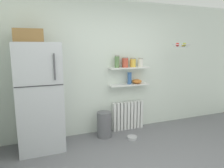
{
  "coord_description": "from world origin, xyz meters",
  "views": [
    {
      "loc": [
        -1.48,
        -1.84,
        1.72
      ],
      "look_at": [
        -0.15,
        1.6,
        1.05
      ],
      "focal_mm": 33.22,
      "sensor_mm": 36.0,
      "label": 1
    }
  ],
  "objects_px": {
    "hanging_fruit_basket": "(181,45)",
    "storage_jar_3": "(141,62)",
    "shelf_bowl": "(137,81)",
    "refrigerator": "(39,95)",
    "storage_jar_0": "(117,62)",
    "vase": "(129,78)",
    "radiator": "(128,115)",
    "pet_food_bowl": "(132,138)",
    "storage_jar_2": "(133,63)",
    "trash_bin": "(104,124)",
    "storage_jar_1": "(125,62)"
  },
  "relations": [
    {
      "from": "pet_food_bowl",
      "to": "vase",
      "type": "bearing_deg",
      "value": 71.99
    },
    {
      "from": "storage_jar_0",
      "to": "storage_jar_3",
      "type": "distance_m",
      "value": 0.52
    },
    {
      "from": "hanging_fruit_basket",
      "to": "pet_food_bowl",
      "type": "bearing_deg",
      "value": -176.16
    },
    {
      "from": "refrigerator",
      "to": "vase",
      "type": "distance_m",
      "value": 1.76
    },
    {
      "from": "hanging_fruit_basket",
      "to": "storage_jar_1",
      "type": "bearing_deg",
      "value": 159.76
    },
    {
      "from": "storage_jar_1",
      "to": "vase",
      "type": "bearing_deg",
      "value": 0.0
    },
    {
      "from": "refrigerator",
      "to": "storage_jar_3",
      "type": "relative_size",
      "value": 11.25
    },
    {
      "from": "hanging_fruit_basket",
      "to": "storage_jar_3",
      "type": "bearing_deg",
      "value": 150.9
    },
    {
      "from": "storage_jar_2",
      "to": "trash_bin",
      "type": "height_order",
      "value": "storage_jar_2"
    },
    {
      "from": "radiator",
      "to": "pet_food_bowl",
      "type": "height_order",
      "value": "radiator"
    },
    {
      "from": "storage_jar_3",
      "to": "pet_food_bowl",
      "type": "bearing_deg",
      "value": -131.0
    },
    {
      "from": "storage_jar_0",
      "to": "storage_jar_1",
      "type": "bearing_deg",
      "value": 0.0
    },
    {
      "from": "radiator",
      "to": "hanging_fruit_basket",
      "type": "xyz_separation_m",
      "value": [
        0.94,
        -0.41,
        1.45
      ]
    },
    {
      "from": "vase",
      "to": "radiator",
      "type": "bearing_deg",
      "value": 116.03
    },
    {
      "from": "storage_jar_3",
      "to": "vase",
      "type": "distance_m",
      "value": 0.4
    },
    {
      "from": "storage_jar_2",
      "to": "trash_bin",
      "type": "relative_size",
      "value": 0.37
    },
    {
      "from": "vase",
      "to": "storage_jar_0",
      "type": "bearing_deg",
      "value": -180.0
    },
    {
      "from": "pet_food_bowl",
      "to": "hanging_fruit_basket",
      "type": "height_order",
      "value": "hanging_fruit_basket"
    },
    {
      "from": "storage_jar_2",
      "to": "vase",
      "type": "distance_m",
      "value": 0.32
    },
    {
      "from": "radiator",
      "to": "storage_jar_1",
      "type": "xyz_separation_m",
      "value": [
        -0.09,
        -0.03,
        1.12
      ]
    },
    {
      "from": "vase",
      "to": "pet_food_bowl",
      "type": "distance_m",
      "value": 1.16
    },
    {
      "from": "storage_jar_2",
      "to": "hanging_fruit_basket",
      "type": "height_order",
      "value": "hanging_fruit_basket"
    },
    {
      "from": "radiator",
      "to": "hanging_fruit_basket",
      "type": "relative_size",
      "value": 1.91
    },
    {
      "from": "vase",
      "to": "shelf_bowl",
      "type": "relative_size",
      "value": 1.21
    },
    {
      "from": "storage_jar_0",
      "to": "storage_jar_2",
      "type": "height_order",
      "value": "storage_jar_0"
    },
    {
      "from": "storage_jar_3",
      "to": "hanging_fruit_basket",
      "type": "height_order",
      "value": "hanging_fruit_basket"
    },
    {
      "from": "hanging_fruit_basket",
      "to": "storage_jar_0",
      "type": "bearing_deg",
      "value": 162.49
    },
    {
      "from": "vase",
      "to": "pet_food_bowl",
      "type": "bearing_deg",
      "value": -108.01
    },
    {
      "from": "storage_jar_3",
      "to": "shelf_bowl",
      "type": "bearing_deg",
      "value": 180.0
    },
    {
      "from": "storage_jar_0",
      "to": "hanging_fruit_basket",
      "type": "height_order",
      "value": "hanging_fruit_basket"
    },
    {
      "from": "storage_jar_1",
      "to": "trash_bin",
      "type": "distance_m",
      "value": 1.28
    },
    {
      "from": "storage_jar_2",
      "to": "pet_food_bowl",
      "type": "height_order",
      "value": "storage_jar_2"
    },
    {
      "from": "shelf_bowl",
      "to": "refrigerator",
      "type": "bearing_deg",
      "value": -174.0
    },
    {
      "from": "refrigerator",
      "to": "storage_jar_2",
      "type": "distance_m",
      "value": 1.88
    },
    {
      "from": "storage_jar_1",
      "to": "storage_jar_2",
      "type": "height_order",
      "value": "storage_jar_1"
    },
    {
      "from": "refrigerator",
      "to": "vase",
      "type": "xyz_separation_m",
      "value": [
        1.74,
        0.2,
        0.15
      ]
    },
    {
      "from": "storage_jar_2",
      "to": "shelf_bowl",
      "type": "height_order",
      "value": "storage_jar_2"
    },
    {
      "from": "storage_jar_3",
      "to": "storage_jar_0",
      "type": "bearing_deg",
      "value": -180.0
    },
    {
      "from": "storage_jar_0",
      "to": "storage_jar_3",
      "type": "relative_size",
      "value": 1.36
    },
    {
      "from": "storage_jar_3",
      "to": "vase",
      "type": "height_order",
      "value": "storage_jar_3"
    },
    {
      "from": "refrigerator",
      "to": "shelf_bowl",
      "type": "distance_m",
      "value": 1.93
    },
    {
      "from": "shelf_bowl",
      "to": "storage_jar_3",
      "type": "bearing_deg",
      "value": 0.0
    },
    {
      "from": "storage_jar_0",
      "to": "storage_jar_3",
      "type": "xyz_separation_m",
      "value": [
        0.52,
        0.0,
        -0.03
      ]
    },
    {
      "from": "refrigerator",
      "to": "vase",
      "type": "height_order",
      "value": "refrigerator"
    },
    {
      "from": "storage_jar_3",
      "to": "hanging_fruit_basket",
      "type": "relative_size",
      "value": 0.51
    },
    {
      "from": "storage_jar_3",
      "to": "trash_bin",
      "type": "distance_m",
      "value": 1.44
    },
    {
      "from": "refrigerator",
      "to": "pet_food_bowl",
      "type": "height_order",
      "value": "refrigerator"
    },
    {
      "from": "storage_jar_3",
      "to": "refrigerator",
      "type": "bearing_deg",
      "value": -174.22
    },
    {
      "from": "refrigerator",
      "to": "storage_jar_1",
      "type": "height_order",
      "value": "refrigerator"
    },
    {
      "from": "refrigerator",
      "to": "storage_jar_0",
      "type": "relative_size",
      "value": 8.26
    }
  ]
}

